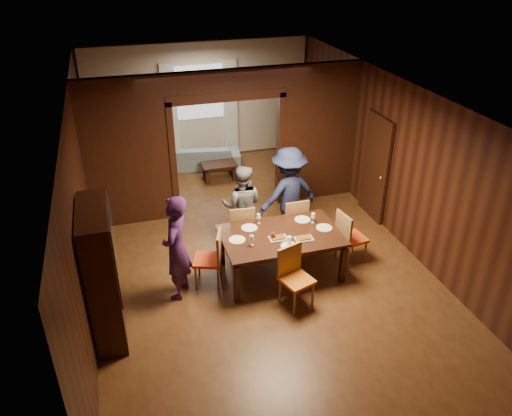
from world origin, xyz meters
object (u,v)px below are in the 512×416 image
object	(u,v)px
person_grey	(242,206)
chair_far_l	(241,227)
person_navy	(288,194)
dining_table	(281,254)
chair_left	(208,258)
coffee_table	(220,171)
chair_near	(297,278)
sofa	(201,156)
chair_right	(352,236)
chair_far_r	(293,220)
hutch	(102,274)
person_purple	(176,248)

from	to	relation	value
person_grey	chair_far_l	bearing A→B (deg)	89.44
person_navy	chair_far_l	bearing A→B (deg)	2.70
person_grey	dining_table	bearing A→B (deg)	128.64
dining_table	chair_left	size ratio (longest dim) A/B	2.01
coffee_table	chair_left	distance (m)	3.97
coffee_table	chair_near	size ratio (longest dim) A/B	0.82
person_navy	dining_table	world-z (taller)	person_navy
sofa	chair_near	xyz separation A→B (m)	(0.41, -5.57, 0.20)
dining_table	coffee_table	bearing A→B (deg)	92.37
chair_near	sofa	bearing A→B (deg)	75.81
dining_table	chair_near	bearing A→B (deg)	-92.30
chair_left	chair_far_l	xyz separation A→B (m)	(0.77, 0.77, 0.00)
chair_left	chair_near	distance (m)	1.51
sofa	coffee_table	distance (m)	0.88
chair_right	dining_table	bearing A→B (deg)	81.28
chair_left	chair_far_r	bearing A→B (deg)	132.08
chair_far_r	chair_near	distance (m)	1.75
person_grey	hutch	xyz separation A→B (m)	(-2.44, -1.72, 0.22)
person_navy	chair_far_r	size ratio (longest dim) A/B	1.84
chair_far_r	person_grey	bearing A→B (deg)	-18.14
person_navy	coffee_table	distance (m)	2.96
person_navy	chair_near	distance (m)	2.06
person_navy	chair_left	bearing A→B (deg)	18.81
dining_table	chair_right	xyz separation A→B (m)	(1.31, 0.00, 0.10)
chair_right	chair_far_r	bearing A→B (deg)	35.73
sofa	chair_near	world-z (taller)	chair_near
person_purple	chair_right	world-z (taller)	person_purple
dining_table	chair_far_l	xyz separation A→B (m)	(-0.46, 0.85, 0.10)
person_purple	chair_near	bearing A→B (deg)	89.54
person_grey	chair_near	distance (m)	1.99
dining_table	chair_near	world-z (taller)	chair_near
person_grey	person_navy	distance (m)	0.89
chair_left	chair_far_r	xyz separation A→B (m)	(1.73, 0.74, 0.00)
person_purple	sofa	distance (m)	5.00
dining_table	chair_right	bearing A→B (deg)	0.10
chair_far_l	chair_near	size ratio (longest dim) A/B	1.00
coffee_table	chair_left	bearing A→B (deg)	-105.57
person_grey	chair_right	distance (m)	2.02
person_purple	dining_table	size ratio (longest dim) A/B	0.89
person_navy	sofa	bearing A→B (deg)	-86.78
person_purple	chair_near	distance (m)	1.89
person_grey	hutch	distance (m)	2.99
chair_right	chair_near	size ratio (longest dim) A/B	1.00
chair_left	chair_far_r	world-z (taller)	same
chair_left	hutch	size ratio (longest dim) A/B	0.48
sofa	person_navy	bearing A→B (deg)	114.71
dining_table	hutch	world-z (taller)	hutch
person_purple	person_navy	distance (m)	2.53
sofa	hutch	distance (m)	5.89
chair_far_l	chair_near	world-z (taller)	same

